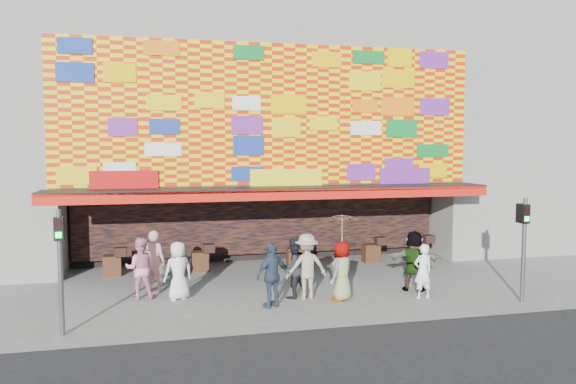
# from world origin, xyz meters

# --- Properties ---
(ground) EXTENTS (90.00, 90.00, 0.00)m
(ground) POSITION_xyz_m (0.00, 0.00, 0.00)
(ground) COLOR slate
(ground) RESTS_ON ground
(shop_building) EXTENTS (15.20, 9.40, 10.00)m
(shop_building) POSITION_xyz_m (0.00, 8.18, 5.23)
(shop_building) COLOR gray
(shop_building) RESTS_ON ground
(neighbor_right) EXTENTS (11.00, 8.00, 12.00)m
(neighbor_right) POSITION_xyz_m (13.00, 8.00, 6.00)
(neighbor_right) COLOR gray
(neighbor_right) RESTS_ON ground
(signal_left) EXTENTS (0.22, 0.20, 3.00)m
(signal_left) POSITION_xyz_m (-6.20, -1.50, 1.86)
(signal_left) COLOR #59595B
(signal_left) RESTS_ON ground
(signal_right) EXTENTS (0.22, 0.20, 3.00)m
(signal_right) POSITION_xyz_m (6.20, -1.50, 1.86)
(signal_right) COLOR #59595B
(signal_right) RESTS_ON ground
(ped_a) EXTENTS (0.96, 0.78, 1.70)m
(ped_a) POSITION_xyz_m (-3.40, 1.04, 0.85)
(ped_a) COLOR silver
(ped_a) RESTS_ON ground
(ped_b) EXTENTS (0.83, 0.76, 1.89)m
(ped_b) POSITION_xyz_m (-4.07, 2.14, 0.95)
(ped_b) COLOR #D18B87
(ped_b) RESTS_ON ground
(ped_c) EXTENTS (1.06, 0.96, 1.79)m
(ped_c) POSITION_xyz_m (-0.09, 0.45, 0.89)
(ped_c) COLOR black
(ped_c) RESTS_ON ground
(ped_d) EXTENTS (1.28, 0.80, 1.91)m
(ped_d) POSITION_xyz_m (0.27, 0.28, 0.96)
(ped_d) COLOR tan
(ped_d) RESTS_ON ground
(ped_e) EXTENTS (1.14, 0.89, 1.81)m
(ped_e) POSITION_xyz_m (-0.89, -0.36, 0.90)
(ped_e) COLOR #2F3C52
(ped_e) RESTS_ON ground
(ped_f) EXTENTS (1.81, 1.23, 1.88)m
(ped_f) POSITION_xyz_m (3.73, 0.38, 0.94)
(ped_f) COLOR gray
(ped_f) RESTS_ON ground
(ped_g) EXTENTS (1.00, 0.96, 1.73)m
(ped_g) POSITION_xyz_m (1.22, -0.15, 0.87)
(ped_g) COLOR gray
(ped_g) RESTS_ON ground
(ped_h) EXTENTS (0.62, 0.44, 1.61)m
(ped_h) POSITION_xyz_m (3.60, -0.49, 0.80)
(ped_h) COLOR white
(ped_h) RESTS_ON ground
(ped_i) EXTENTS (0.92, 0.74, 1.80)m
(ped_i) POSITION_xyz_m (-4.48, 1.39, 0.90)
(ped_i) COLOR pink
(ped_i) RESTS_ON ground
(parasol) EXTENTS (1.00, 1.01, 1.77)m
(parasol) POSITION_xyz_m (1.22, -0.15, 2.11)
(parasol) COLOR beige
(parasol) RESTS_ON ground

